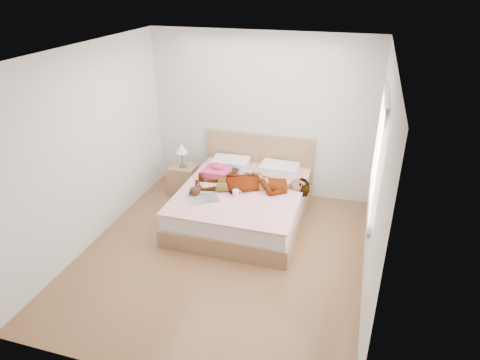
{
  "coord_description": "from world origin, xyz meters",
  "views": [
    {
      "loc": [
        1.55,
        -4.37,
        3.37
      ],
      "look_at": [
        0.0,
        0.85,
        0.7
      ],
      "focal_mm": 32.0,
      "sensor_mm": 36.0,
      "label": 1
    }
  ],
  "objects": [
    {
      "name": "phone",
      "position": [
        -0.36,
        1.44,
        0.69
      ],
      "size": [
        0.06,
        0.1,
        0.05
      ],
      "primitive_type": "cube",
      "rotation": [
        0.44,
        0.0,
        0.23
      ],
      "color": "silver",
      "rests_on": "bed"
    },
    {
      "name": "magazine",
      "position": [
        -0.43,
        0.49,
        0.52
      ],
      "size": [
        0.53,
        0.48,
        0.03
      ],
      "color": "silver",
      "rests_on": "bed"
    },
    {
      "name": "towel",
      "position": [
        -0.49,
        1.24,
        0.6
      ],
      "size": [
        0.41,
        0.36,
        0.21
      ],
      "color": "#E63E71",
      "rests_on": "bed"
    },
    {
      "name": "room_shell",
      "position": [
        1.77,
        0.3,
        1.5
      ],
      "size": [
        4.0,
        4.0,
        4.0
      ],
      "color": "white",
      "rests_on": "ground"
    },
    {
      "name": "woman",
      "position": [
        0.14,
        1.04,
        0.63
      ],
      "size": [
        1.78,
        1.0,
        0.23
      ],
      "primitive_type": "imported",
      "rotation": [
        0.0,
        0.0,
        -1.34
      ],
      "color": "white",
      "rests_on": "bed"
    },
    {
      "name": "bed",
      "position": [
        0.0,
        1.04,
        0.28
      ],
      "size": [
        1.8,
        2.08,
        1.0
      ],
      "color": "olive",
      "rests_on": "ground"
    },
    {
      "name": "nightstand",
      "position": [
        -1.16,
        1.46,
        0.29
      ],
      "size": [
        0.42,
        0.37,
        0.89
      ],
      "color": "brown",
      "rests_on": "ground"
    },
    {
      "name": "ground",
      "position": [
        0.0,
        0.0,
        0.0
      ],
      "size": [
        4.0,
        4.0,
        0.0
      ],
      "primitive_type": "plane",
      "color": "#522F19",
      "rests_on": "ground"
    },
    {
      "name": "plush_toy",
      "position": [
        -0.58,
        0.59,
        0.58
      ],
      "size": [
        0.19,
        0.25,
        0.13
      ],
      "color": "black",
      "rests_on": "bed"
    },
    {
      "name": "coffee_mug",
      "position": [
        -0.01,
        0.7,
        0.56
      ],
      "size": [
        0.14,
        0.12,
        0.1
      ],
      "color": "white",
      "rests_on": "bed"
    },
    {
      "name": "hair",
      "position": [
        -0.43,
        1.49,
        0.55
      ],
      "size": [
        0.61,
        0.68,
        0.08
      ],
      "primitive_type": "ellipsoid",
      "rotation": [
        0.0,
        0.0,
        -0.29
      ],
      "color": "black",
      "rests_on": "bed"
    }
  ]
}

